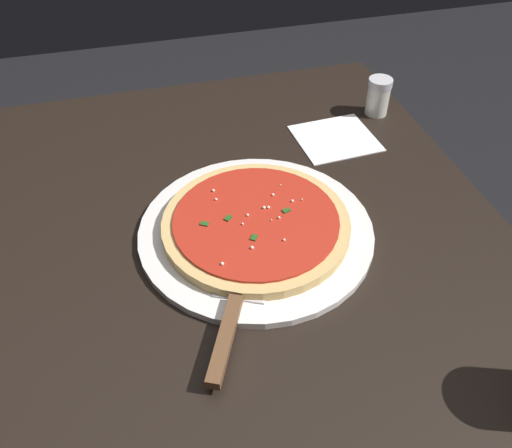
% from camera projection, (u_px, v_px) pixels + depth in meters
% --- Properties ---
extents(restaurant_table, '(1.06, 0.85, 0.76)m').
position_uv_depth(restaurant_table, '(239.00, 315.00, 0.87)').
color(restaurant_table, black).
rests_on(restaurant_table, ground_plane).
extents(serving_plate, '(0.35, 0.35, 0.01)m').
position_uv_depth(serving_plate, '(256.00, 231.00, 0.81)').
color(serving_plate, white).
rests_on(serving_plate, restaurant_table).
extents(pizza, '(0.28, 0.28, 0.02)m').
position_uv_depth(pizza, '(256.00, 223.00, 0.80)').
color(pizza, '#DBB26B').
rests_on(pizza, serving_plate).
extents(pizza_server, '(0.22, 0.13, 0.01)m').
position_uv_depth(pizza_server, '(232.00, 314.00, 0.68)').
color(pizza_server, silver).
rests_on(pizza_server, serving_plate).
extents(napkin_folded_right, '(0.14, 0.15, 0.00)m').
position_uv_depth(napkin_folded_right, '(335.00, 138.00, 1.00)').
color(napkin_folded_right, white).
rests_on(napkin_folded_right, restaurant_table).
extents(parmesan_shaker, '(0.05, 0.05, 0.07)m').
position_uv_depth(parmesan_shaker, '(378.00, 96.00, 1.04)').
color(parmesan_shaker, silver).
rests_on(parmesan_shaker, restaurant_table).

